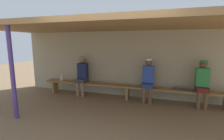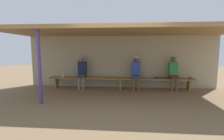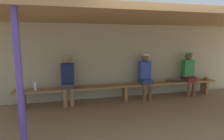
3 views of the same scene
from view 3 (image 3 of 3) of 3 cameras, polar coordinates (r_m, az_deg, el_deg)
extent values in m
plane|color=brown|center=(4.17, 10.84, -15.58)|extent=(24.00, 24.00, 0.00)
cube|color=tan|center=(5.70, 2.72, 2.78)|extent=(8.00, 0.20, 2.20)
cube|color=#9E7547|center=(4.47, 7.84, 15.84)|extent=(8.00, 2.80, 0.12)
cylinder|color=#4C388C|center=(3.02, -26.71, -4.01)|extent=(0.10, 0.10, 2.20)
cube|color=olive|center=(5.40, 4.05, -4.78)|extent=(6.00, 0.36, 0.05)
cube|color=olive|center=(5.32, -25.77, -8.48)|extent=(0.08, 0.29, 0.41)
cube|color=olive|center=(5.46, 4.02, -7.13)|extent=(0.08, 0.29, 0.41)
cube|color=olive|center=(6.81, 26.69, -4.80)|extent=(0.08, 0.29, 0.41)
cube|color=navy|center=(5.58, 10.30, -3.44)|extent=(0.32, 0.40, 0.14)
cylinder|color=brown|center=(5.47, 10.04, -6.81)|extent=(0.11, 0.11, 0.48)
cylinder|color=brown|center=(5.55, 11.75, -6.65)|extent=(0.11, 0.11, 0.48)
cube|color=#2D47A5|center=(5.59, 10.06, 0.04)|extent=(0.34, 0.20, 0.52)
sphere|color=brown|center=(5.54, 10.17, 3.81)|extent=(0.21, 0.21, 0.21)
cylinder|color=white|center=(5.50, 10.37, 4.71)|extent=(0.21, 0.21, 0.05)
cube|color=#591E19|center=(6.33, 22.68, -2.50)|extent=(0.32, 0.40, 0.14)
cylinder|color=brown|center=(6.22, 22.73, -5.46)|extent=(0.11, 0.11, 0.48)
cylinder|color=brown|center=(6.33, 24.04, -5.30)|extent=(0.11, 0.11, 0.48)
cube|color=#2D8442|center=(6.34, 22.44, 0.56)|extent=(0.34, 0.20, 0.52)
sphere|color=brown|center=(6.30, 22.65, 3.88)|extent=(0.21, 0.21, 0.21)
cylinder|color=#2D8442|center=(6.26, 22.92, 4.67)|extent=(0.21, 0.21, 0.05)
cube|color=#333338|center=(5.10, -13.46, -4.75)|extent=(0.32, 0.40, 0.14)
cylinder|color=#8C6647|center=(5.02, -14.35, -8.44)|extent=(0.11, 0.11, 0.48)
cylinder|color=#8C6647|center=(5.02, -12.27, -8.36)|extent=(0.11, 0.11, 0.48)
cube|color=#19234C|center=(5.11, -13.61, -0.95)|extent=(0.34, 0.20, 0.52)
sphere|color=#8C6647|center=(5.06, -13.77, 3.18)|extent=(0.21, 0.21, 0.21)
cylinder|color=gray|center=(5.01, -13.81, 4.16)|extent=(0.21, 0.21, 0.05)
cylinder|color=silver|center=(5.15, -22.66, -4.83)|extent=(0.07, 0.07, 0.18)
cylinder|color=white|center=(5.13, -22.73, -3.70)|extent=(0.05, 0.05, 0.02)
ellipsoid|color=brown|center=(6.78, 27.07, -2.28)|extent=(0.29, 0.29, 0.09)
cylinder|color=#333338|center=(6.15, 19.83, -3.02)|extent=(0.82, 0.16, 0.07)
camera|label=1|loc=(2.66, 76.00, 3.87)|focal=26.01mm
camera|label=2|loc=(2.52, 118.01, -7.48)|focal=26.28mm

